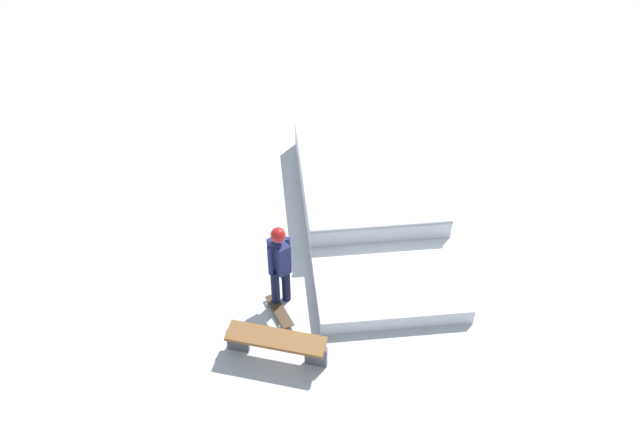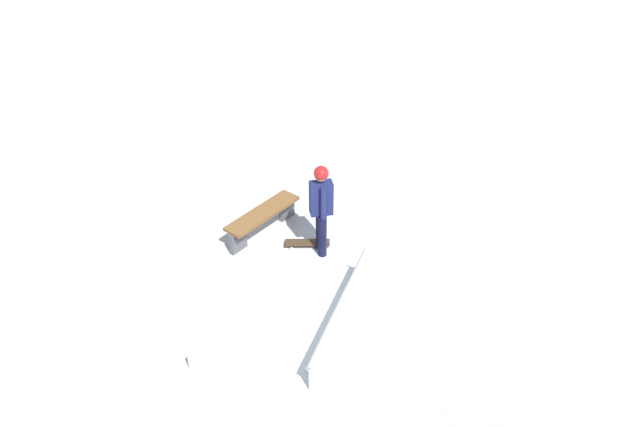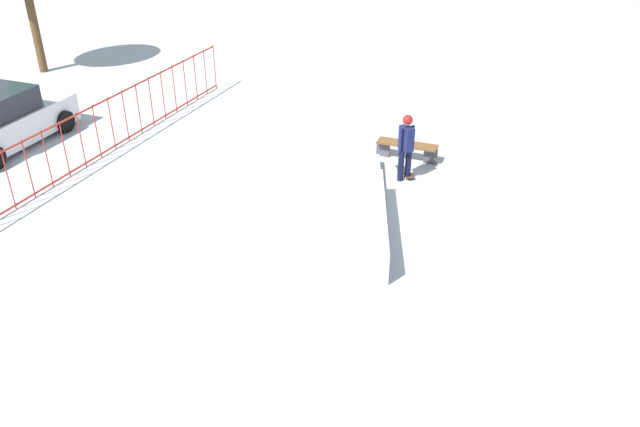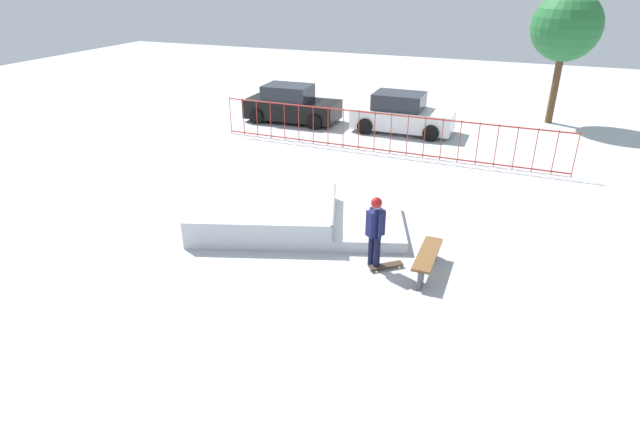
# 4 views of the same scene
# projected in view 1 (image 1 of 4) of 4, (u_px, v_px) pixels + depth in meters

# --- Properties ---
(ground_plane) EXTENTS (60.00, 60.00, 0.00)m
(ground_plane) POSITION_uv_depth(u_px,v_px,m) (377.00, 236.00, 14.08)
(ground_plane) COLOR #B7BABF
(skate_ramp) EXTENTS (5.95, 4.19, 0.74)m
(skate_ramp) POSITION_uv_depth(u_px,v_px,m) (370.00, 196.00, 14.48)
(skate_ramp) COLOR silver
(skate_ramp) RESTS_ON ground
(skater) EXTENTS (0.41, 0.43, 1.73)m
(skater) POSITION_uv_depth(u_px,v_px,m) (279.00, 261.00, 12.18)
(skater) COLOR black
(skater) RESTS_ON ground
(skateboard) EXTENTS (0.75, 0.66, 0.09)m
(skateboard) POSITION_uv_depth(u_px,v_px,m) (279.00, 311.00, 12.59)
(skateboard) COLOR #3F2D1E
(skateboard) RESTS_ON ground
(park_bench) EXTENTS (0.41, 1.66, 0.48)m
(park_bench) POSITION_uv_depth(u_px,v_px,m) (276.00, 343.00, 11.73)
(park_bench) COLOR brown
(park_bench) RESTS_ON ground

